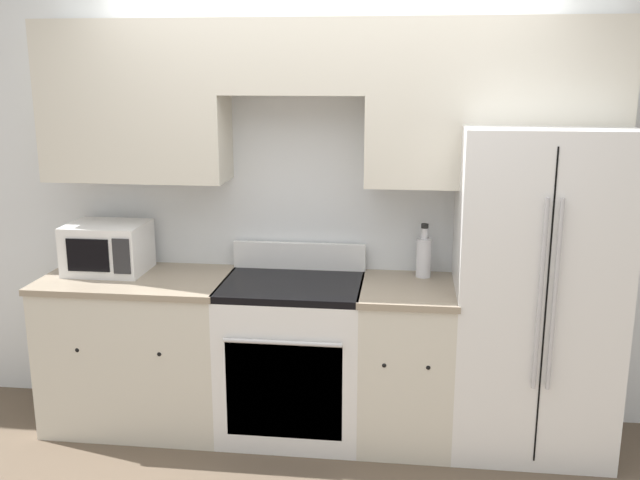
{
  "coord_description": "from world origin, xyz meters",
  "views": [
    {
      "loc": [
        0.47,
        -3.47,
        2.08
      ],
      "look_at": [
        0.0,
        0.31,
        1.15
      ],
      "focal_mm": 40.0,
      "sensor_mm": 36.0,
      "label": 1
    }
  ],
  "objects_px": {
    "bottle": "(424,256)",
    "oven_range": "(293,356)",
    "microwave": "(108,248)",
    "refrigerator": "(533,289)"
  },
  "relations": [
    {
      "from": "oven_range",
      "to": "refrigerator",
      "type": "height_order",
      "value": "refrigerator"
    },
    {
      "from": "oven_range",
      "to": "refrigerator",
      "type": "bearing_deg",
      "value": 2.8
    },
    {
      "from": "oven_range",
      "to": "microwave",
      "type": "bearing_deg",
      "value": 175.62
    },
    {
      "from": "microwave",
      "to": "oven_range",
      "type": "bearing_deg",
      "value": -4.38
    },
    {
      "from": "bottle",
      "to": "microwave",
      "type": "bearing_deg",
      "value": -176.29
    },
    {
      "from": "microwave",
      "to": "bottle",
      "type": "height_order",
      "value": "bottle"
    },
    {
      "from": "oven_range",
      "to": "microwave",
      "type": "height_order",
      "value": "microwave"
    },
    {
      "from": "microwave",
      "to": "bottle",
      "type": "distance_m",
      "value": 1.85
    },
    {
      "from": "bottle",
      "to": "oven_range",
      "type": "bearing_deg",
      "value": -164.44
    },
    {
      "from": "oven_range",
      "to": "bottle",
      "type": "bearing_deg",
      "value": 15.56
    }
  ]
}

